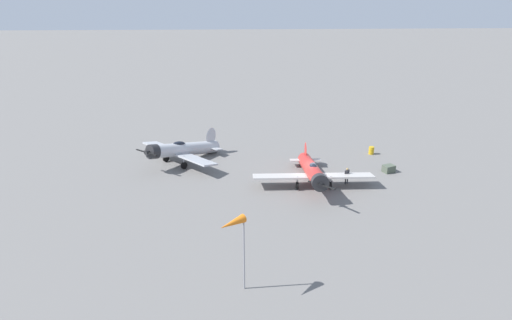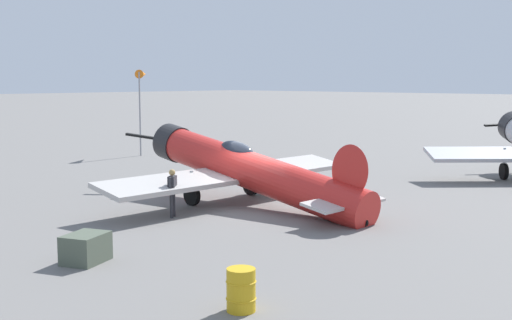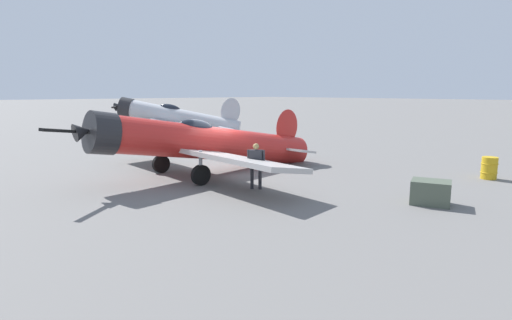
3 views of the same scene
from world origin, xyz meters
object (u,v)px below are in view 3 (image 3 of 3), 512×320
at_px(airplane_foreground, 206,143).
at_px(fuel_drum, 489,168).
at_px(equipment_crate, 431,192).
at_px(airplane_mid_apron, 175,118).
at_px(ground_crew_mechanic, 256,162).

distance_m(airplane_foreground, fuel_drum, 11.94).
bearing_deg(equipment_crate, airplane_mid_apron, -10.51).
xyz_separation_m(airplane_foreground, fuel_drum, (-8.67, -8.16, -0.91)).
distance_m(ground_crew_mechanic, fuel_drum, 9.89).
bearing_deg(airplane_foreground, ground_crew_mechanic, 87.50).
distance_m(equipment_crate, fuel_drum, 5.63).
relative_size(airplane_foreground, airplane_mid_apron, 1.32).
xyz_separation_m(airplane_foreground, ground_crew_mechanic, (-3.51, 0.25, -0.33)).
bearing_deg(ground_crew_mechanic, airplane_foreground, 50.36).
distance_m(airplane_mid_apron, ground_crew_mechanic, 18.45).
bearing_deg(airplane_mid_apron, airplane_foreground, 109.68).
bearing_deg(equipment_crate, airplane_foreground, 16.02).
relative_size(ground_crew_mechanic, equipment_crate, 1.19).
bearing_deg(fuel_drum, ground_crew_mechanic, 58.46).
relative_size(airplane_foreground, ground_crew_mechanic, 7.34).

